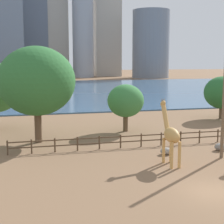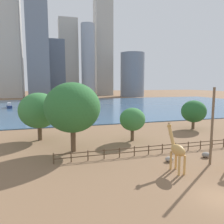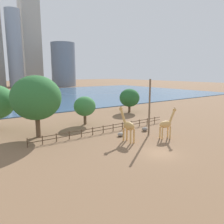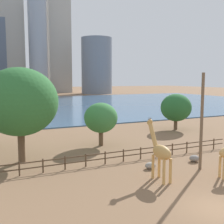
# 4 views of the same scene
# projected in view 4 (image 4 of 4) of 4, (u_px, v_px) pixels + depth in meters

# --- Properties ---
(ground_plane) EXTENTS (400.00, 400.00, 0.00)m
(ground_plane) POSITION_uv_depth(u_px,v_px,m) (29.00, 105.00, 90.49)
(ground_plane) COLOR brown
(harbor_water) EXTENTS (180.00, 86.00, 0.20)m
(harbor_water) POSITION_uv_depth(u_px,v_px,m) (31.00, 106.00, 87.78)
(harbor_water) COLOR #3D6084
(harbor_water) RESTS_ON ground
(giraffe_companion) EXTENTS (0.92, 3.48, 5.16)m
(giraffe_companion) POSITION_uv_depth(u_px,v_px,m) (160.00, 152.00, 23.43)
(giraffe_companion) COLOR tan
(giraffe_companion) RESTS_ON ground
(utility_pole) EXTENTS (0.28, 0.28, 9.06)m
(utility_pole) POSITION_uv_depth(u_px,v_px,m) (202.00, 122.00, 25.94)
(utility_pole) COLOR brown
(utility_pole) RESTS_ON ground
(boulder_near_fence) EXTENTS (1.09, 0.90, 0.68)m
(boulder_near_fence) POSITION_uv_depth(u_px,v_px,m) (194.00, 158.00, 28.87)
(boulder_near_fence) COLOR gray
(boulder_near_fence) RESTS_ON ground
(boulder_by_pole) EXTENTS (1.07, 0.83, 0.62)m
(boulder_by_pole) POSITION_uv_depth(u_px,v_px,m) (150.00, 166.00, 26.59)
(boulder_by_pole) COLOR gray
(boulder_by_pole) RESTS_ON ground
(enclosure_fence) EXTENTS (26.12, 0.14, 1.30)m
(enclosure_fence) POSITION_uv_depth(u_px,v_px,m) (127.00, 154.00, 29.02)
(enclosure_fence) COLOR #4C3826
(enclosure_fence) RESTS_ON ground
(tree_left_large) EXTENTS (7.66, 7.66, 9.65)m
(tree_left_large) POSITION_uv_depth(u_px,v_px,m) (20.00, 102.00, 28.09)
(tree_left_large) COLOR brown
(tree_left_large) RESTS_ON ground
(tree_center_broad) EXTENTS (5.09, 5.09, 6.01)m
(tree_center_broad) POSITION_uv_depth(u_px,v_px,m) (176.00, 108.00, 46.67)
(tree_center_broad) COLOR brown
(tree_center_broad) RESTS_ON ground
(tree_left_small) EXTENTS (4.24, 4.24, 5.50)m
(tree_left_small) POSITION_uv_depth(u_px,v_px,m) (101.00, 118.00, 35.44)
(tree_left_small) COLOR brown
(tree_left_small) RESTS_ON ground
(skyline_block_central) EXTENTS (13.37, 12.74, 87.48)m
(skyline_block_central) POSITION_uv_depth(u_px,v_px,m) (58.00, 21.00, 171.17)
(skyline_block_central) COLOR #ADA89E
(skyline_block_central) RESTS_ON ground
(skyline_block_left) EXTENTS (10.20, 10.20, 52.83)m
(skyline_block_left) POSITION_uv_depth(u_px,v_px,m) (38.00, 47.00, 157.73)
(skyline_block_left) COLOR #939EAD
(skyline_block_left) RESTS_ON ground
(skyline_tower_short) EXTENTS (17.44, 17.44, 31.57)m
(skyline_tower_short) POSITION_uv_depth(u_px,v_px,m) (97.00, 66.00, 160.07)
(skyline_tower_short) COLOR slate
(skyline_tower_short) RESTS_ON ground
(skyline_block_wide) EXTENTS (14.17, 11.28, 58.18)m
(skyline_block_wide) POSITION_uv_depth(u_px,v_px,m) (11.00, 43.00, 162.07)
(skyline_block_wide) COLOR #ADA89E
(skyline_block_wide) RESTS_ON ground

